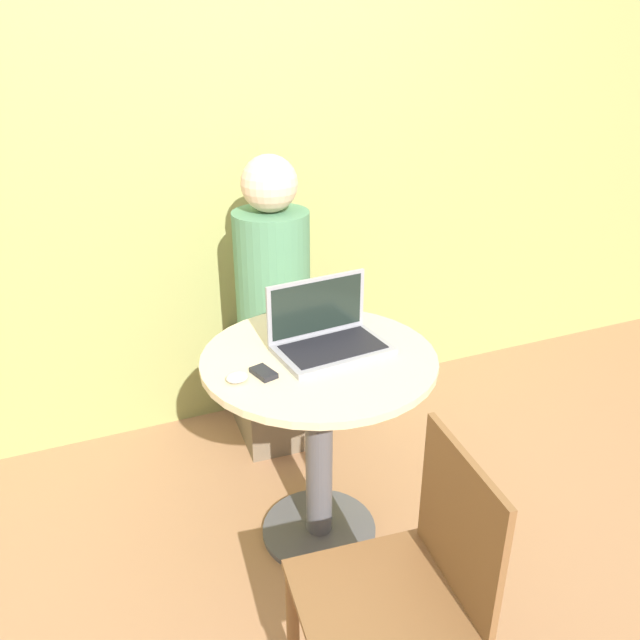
{
  "coord_description": "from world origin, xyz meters",
  "views": [
    {
      "loc": [
        -0.68,
        -1.64,
        1.7
      ],
      "look_at": [
        0.02,
        0.05,
        0.84
      ],
      "focal_mm": 35.0,
      "sensor_mm": 36.0,
      "label": 1
    }
  ],
  "objects_px": {
    "chair_empty": "(406,596)",
    "person_seated": "(271,328)",
    "laptop": "(327,335)",
    "cell_phone": "(264,373)"
  },
  "relations": [
    {
      "from": "laptop",
      "to": "cell_phone",
      "type": "relative_size",
      "value": 3.89
    },
    {
      "from": "laptop",
      "to": "chair_empty",
      "type": "distance_m",
      "value": 0.83
    },
    {
      "from": "laptop",
      "to": "chair_empty",
      "type": "height_order",
      "value": "laptop"
    },
    {
      "from": "cell_phone",
      "to": "chair_empty",
      "type": "distance_m",
      "value": 0.74
    },
    {
      "from": "laptop",
      "to": "cell_phone",
      "type": "bearing_deg",
      "value": -160.21
    },
    {
      "from": "laptop",
      "to": "chair_empty",
      "type": "relative_size",
      "value": 0.46
    },
    {
      "from": "chair_empty",
      "to": "cell_phone",
      "type": "bearing_deg",
      "value": 102.03
    },
    {
      "from": "chair_empty",
      "to": "person_seated",
      "type": "height_order",
      "value": "person_seated"
    },
    {
      "from": "person_seated",
      "to": "cell_phone",
      "type": "bearing_deg",
      "value": -110.05
    },
    {
      "from": "chair_empty",
      "to": "laptop",
      "type": "bearing_deg",
      "value": 81.53
    }
  ]
}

